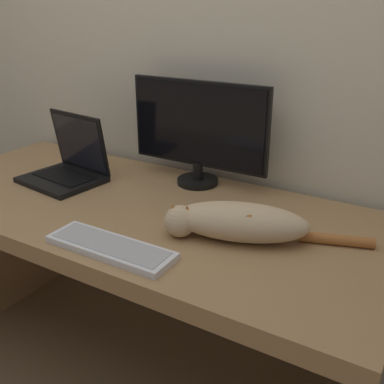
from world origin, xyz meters
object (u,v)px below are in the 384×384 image
cat (236,221)px  laptop (68,168)px  monitor (198,130)px  external_keyboard (110,247)px

cat → laptop: bearing=154.4°
monitor → laptop: 0.55m
laptop → external_keyboard: laptop is taller
external_keyboard → cat: 0.38m
laptop → external_keyboard: (0.52, -0.35, -0.04)m
monitor → external_keyboard: (0.05, -0.59, -0.20)m
monitor → cat: bearing=-46.0°
monitor → laptop: bearing=-153.8°
monitor → cat: 0.50m
cat → monitor: bearing=116.0°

